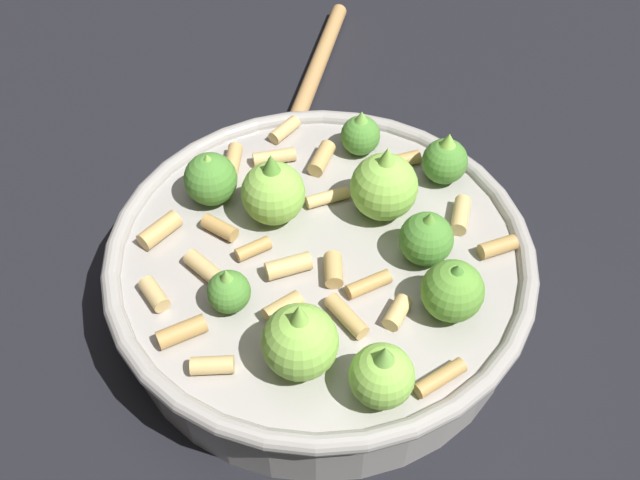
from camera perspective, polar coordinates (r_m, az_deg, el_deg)
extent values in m
plane|color=black|center=(0.51, 0.00, -4.65)|extent=(2.40, 2.40, 0.00)
cylinder|color=#9E9993|center=(0.49, 0.00, -2.81)|extent=(0.28, 0.28, 0.05)
torus|color=#9E9993|center=(0.47, 0.00, -0.80)|extent=(0.29, 0.29, 0.01)
sphere|color=#4C8933|center=(0.46, 8.77, 0.08)|extent=(0.04, 0.04, 0.04)
cone|color=#609E38|center=(0.44, 9.03, 1.58)|extent=(0.02, 0.02, 0.01)
sphere|color=#4C8933|center=(0.43, -7.54, -4.26)|extent=(0.03, 0.03, 0.03)
cone|color=#75B247|center=(0.42, -7.75, -3.06)|extent=(0.01, 0.01, 0.01)
sphere|color=#609E38|center=(0.43, 10.89, -4.15)|extent=(0.04, 0.04, 0.04)
cone|color=#4C8933|center=(0.42, 11.25, -2.64)|extent=(0.02, 0.02, 0.01)
sphere|color=#8CC64C|center=(0.40, -1.66, -8.41)|extent=(0.05, 0.05, 0.05)
cone|color=#8CC64C|center=(0.38, -1.74, -6.43)|extent=(0.02, 0.02, 0.02)
sphere|color=#4C8933|center=(0.53, 3.37, 8.62)|extent=(0.03, 0.03, 0.03)
cone|color=#75B247|center=(0.52, 3.45, 9.96)|extent=(0.02, 0.02, 0.01)
sphere|color=#8CC64C|center=(0.39, 5.13, -11.14)|extent=(0.04, 0.04, 0.04)
cone|color=#75B247|center=(0.38, 5.35, -9.60)|extent=(0.02, 0.02, 0.02)
sphere|color=#8CC64C|center=(0.48, -3.89, 3.88)|extent=(0.04, 0.04, 0.04)
cone|color=#609E38|center=(0.46, -4.04, 6.02)|extent=(0.02, 0.02, 0.02)
sphere|color=#8CC64C|center=(0.48, 5.32, 4.39)|extent=(0.05, 0.05, 0.05)
cone|color=#8CC64C|center=(0.46, 5.54, 6.59)|extent=(0.02, 0.02, 0.02)
sphere|color=#4C8933|center=(0.51, 10.27, 6.42)|extent=(0.03, 0.03, 0.03)
cone|color=#8CC64C|center=(0.50, 10.55, 7.93)|extent=(0.02, 0.02, 0.02)
sphere|color=#4C8933|center=(0.50, -9.03, 5.00)|extent=(0.04, 0.04, 0.04)
cone|color=#8CC64C|center=(0.48, -9.27, 6.47)|extent=(0.01, 0.01, 0.01)
cylinder|color=tan|center=(0.43, -11.36, -7.44)|extent=(0.01, 0.03, 0.01)
cylinder|color=tan|center=(0.53, 7.05, 6.62)|extent=(0.01, 0.02, 0.01)
cylinder|color=tan|center=(0.49, 11.54, 2.03)|extent=(0.03, 0.03, 0.01)
cylinder|color=tan|center=(0.45, -2.62, -2.16)|extent=(0.01, 0.03, 0.01)
cylinder|color=tan|center=(0.46, -9.49, -2.34)|extent=(0.03, 0.02, 0.01)
cylinder|color=tan|center=(0.52, 0.14, 6.77)|extent=(0.03, 0.03, 0.01)
cylinder|color=tan|center=(0.43, 2.20, -6.30)|extent=(0.03, 0.02, 0.01)
cylinder|color=tan|center=(0.53, -4.17, 6.77)|extent=(0.02, 0.03, 0.01)
cylinder|color=tan|center=(0.49, -13.12, 0.79)|extent=(0.03, 0.03, 0.01)
cylinder|color=tan|center=(0.45, -13.46, -4.69)|extent=(0.03, 0.02, 0.01)
cylinder|color=tan|center=(0.48, -8.29, 1.00)|extent=(0.03, 0.02, 0.01)
cylinder|color=tan|center=(0.45, 1.00, -2.50)|extent=(0.03, 0.02, 0.01)
cylinder|color=tan|center=(0.42, -8.89, -10.20)|extent=(0.02, 0.03, 0.01)
cylinder|color=tan|center=(0.48, 14.47, -0.55)|extent=(0.01, 0.03, 0.01)
cylinder|color=tan|center=(0.45, 4.04, -3.66)|extent=(0.01, 0.03, 0.01)
cylinder|color=tan|center=(0.53, -7.24, 6.43)|extent=(0.03, 0.02, 0.01)
cylinder|color=tan|center=(0.43, -3.05, -5.65)|extent=(0.02, 0.03, 0.01)
cylinder|color=tan|center=(0.55, -2.94, 9.08)|extent=(0.02, 0.03, 0.01)
cylinder|color=tan|center=(0.50, 0.63, 3.55)|extent=(0.01, 0.03, 0.01)
cylinder|color=tan|center=(0.41, 9.89, -11.17)|extent=(0.02, 0.03, 0.01)
cylinder|color=tan|center=(0.47, -5.54, -0.73)|extent=(0.01, 0.03, 0.01)
cylinder|color=tan|center=(0.43, 6.40, -5.98)|extent=(0.02, 0.02, 0.01)
cylinder|color=#B2844C|center=(0.71, -0.18, 14.28)|extent=(0.18, 0.13, 0.02)
ellipsoid|color=#B2844C|center=(0.62, -2.70, 8.01)|extent=(0.06, 0.06, 0.01)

